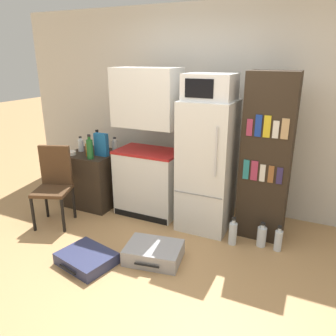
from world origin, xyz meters
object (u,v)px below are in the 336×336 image
water_bottle_back (278,240)px  refrigerator (207,167)px  bottle_clear_short (81,145)px  water_bottle_front (262,236)px  cereal_box (101,145)px  suitcase_small_flat (87,258)px  bookshelf (267,158)px  side_table (95,178)px  bowl (70,153)px  bottle_ketchup_red (105,144)px  chair (54,179)px  bottle_blue_soda (98,142)px  bottle_milk_white (115,145)px  kitchen_hutch (148,149)px  bottle_green_tall (90,149)px  bottle_amber_beer (89,149)px  microwave (210,87)px  suitcase_large_flat (154,253)px  water_bottle_middle (233,233)px

water_bottle_back → refrigerator: bearing=167.7°
bottle_clear_short → water_bottle_front: size_ratio=0.73×
water_bottle_front → water_bottle_back: bearing=-4.2°
cereal_box → suitcase_small_flat: size_ratio=0.49×
refrigerator → bookshelf: 0.67m
side_table → bowl: bearing=-137.4°
bookshelf → bottle_ketchup_red: bookshelf is taller
bottle_clear_short → cereal_box: 0.40m
bowl → cereal_box: 0.46m
bottle_ketchup_red → chair: bearing=-100.8°
bottle_ketchup_red → bottle_blue_soda: (-0.04, -0.11, 0.05)m
side_table → water_bottle_back: (2.52, -0.16, -0.25)m
water_bottle_front → chair: bearing=-168.6°
suitcase_small_flat → cereal_box: bearing=130.0°
water_bottle_front → bookshelf: bearing=104.0°
bottle_ketchup_red → water_bottle_front: 2.41m
bottle_milk_white → chair: (-0.33, -0.85, -0.26)m
refrigerator → bottle_milk_white: refrigerator is taller
bottle_ketchup_red → suitcase_small_flat: 1.80m
kitchen_hutch → water_bottle_back: kitchen_hutch is taller
bottle_green_tall → chair: (-0.25, -0.42, -0.32)m
bookshelf → bottle_amber_beer: size_ratio=8.88×
kitchen_hutch → bottle_amber_beer: 0.81m
refrigerator → cereal_box: size_ratio=5.10×
bottle_milk_white → water_bottle_front: 2.25m
bottle_blue_soda → cereal_box: 0.24m
bottle_amber_beer → microwave: bearing=6.0°
cereal_box → microwave: bearing=3.5°
bookshelf → bottle_ketchup_red: bearing=178.0°
side_table → kitchen_hutch: kitchen_hutch is taller
bottle_green_tall → bottle_clear_short: (-0.33, 0.22, -0.04)m
chair → bowl: bearing=83.7°
chair → suitcase_large_flat: (1.50, -0.24, -0.48)m
bottle_milk_white → water_bottle_middle: (1.81, -0.45, -0.69)m
kitchen_hutch → bowl: kitchen_hutch is taller
refrigerator → suitcase_small_flat: refrigerator is taller
bottle_green_tall → bottle_milk_white: bottle_green_tall is taller
bottle_milk_white → microwave: bearing=-7.1°
bookshelf → bowl: size_ratio=11.80×
bottle_green_tall → kitchen_hutch: bearing=23.3°
bottle_green_tall → bottle_clear_short: 0.40m
refrigerator → bowl: size_ratio=9.76×
bookshelf → suitcase_large_flat: 1.59m
microwave → chair: size_ratio=0.55×
bottle_ketchup_red → water_bottle_front: bottle_ketchup_red is taller
refrigerator → bookshelf: (0.65, 0.10, 0.16)m
refrigerator → cereal_box: 1.44m
suitcase_large_flat → water_bottle_front: 1.20m
microwave → bottle_milk_white: (-1.39, 0.17, -0.85)m
microwave → kitchen_hutch: bearing=177.4°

